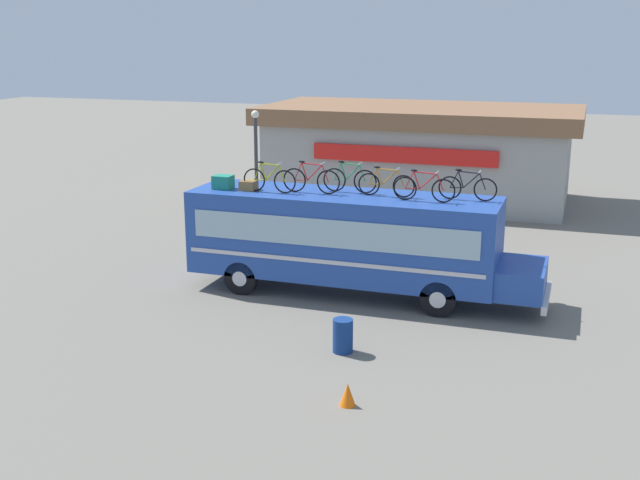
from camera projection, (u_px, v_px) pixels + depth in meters
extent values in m
plane|color=slate|center=(342.00, 292.00, 24.09)|extent=(120.00, 120.00, 0.00)
cube|color=#23479E|center=(343.00, 235.00, 23.63)|extent=(9.26, 2.50, 2.50)
cube|color=#23479E|center=(521.00, 279.00, 22.19)|extent=(1.31, 2.30, 0.83)
cube|color=#99B7C6|center=(330.00, 234.00, 22.38)|extent=(8.52, 0.04, 0.81)
cube|color=#99B7C6|center=(355.00, 215.00, 24.70)|extent=(8.52, 0.04, 0.81)
cube|color=silver|center=(330.00, 262.00, 22.60)|extent=(8.89, 0.03, 0.12)
cube|color=silver|center=(354.00, 241.00, 24.92)|extent=(8.89, 0.03, 0.12)
cube|color=silver|center=(546.00, 298.00, 22.10)|extent=(0.16, 2.37, 0.24)
cylinder|color=black|center=(438.00, 299.00, 21.96)|extent=(1.03, 0.28, 1.03)
cylinder|color=silver|center=(438.00, 299.00, 21.96)|extent=(0.46, 0.30, 0.46)
cylinder|color=black|center=(452.00, 276.00, 23.99)|extent=(1.03, 0.28, 1.03)
cylinder|color=silver|center=(452.00, 276.00, 23.99)|extent=(0.46, 0.30, 0.46)
cylinder|color=black|center=(241.00, 278.00, 23.84)|extent=(1.03, 0.28, 1.03)
cylinder|color=silver|center=(241.00, 278.00, 23.84)|extent=(0.46, 0.30, 0.46)
cylinder|color=black|center=(269.00, 258.00, 25.87)|extent=(1.03, 0.28, 1.03)
cylinder|color=silver|center=(269.00, 258.00, 25.87)|extent=(0.46, 0.30, 0.46)
cube|color=#1E7F66|center=(223.00, 182.00, 24.09)|extent=(0.57, 0.48, 0.41)
cube|color=olive|center=(249.00, 185.00, 23.89)|extent=(0.47, 0.45, 0.29)
torus|color=black|center=(254.00, 180.00, 23.68)|extent=(0.70, 0.04, 0.70)
torus|color=black|center=(285.00, 182.00, 23.37)|extent=(0.70, 0.04, 0.70)
cylinder|color=#B2B20C|center=(263.00, 172.00, 23.52)|extent=(0.19, 0.04, 0.50)
cylinder|color=#B2B20C|center=(272.00, 173.00, 23.43)|extent=(0.46, 0.04, 0.48)
cylinder|color=#B2B20C|center=(270.00, 164.00, 23.39)|extent=(0.59, 0.04, 0.07)
cylinder|color=#B2B20C|center=(260.00, 180.00, 23.62)|extent=(0.38, 0.03, 0.05)
cylinder|color=#B2B20C|center=(257.00, 172.00, 23.58)|extent=(0.24, 0.03, 0.52)
cylinder|color=#B2B20C|center=(282.00, 174.00, 23.34)|extent=(0.21, 0.03, 0.49)
cylinder|color=silver|center=(279.00, 164.00, 23.29)|extent=(0.03, 0.44, 0.03)
ellipsoid|color=black|center=(261.00, 162.00, 23.47)|extent=(0.20, 0.08, 0.06)
torus|color=black|center=(295.00, 180.00, 23.58)|extent=(0.72, 0.04, 0.72)
torus|color=black|center=(328.00, 182.00, 23.24)|extent=(0.72, 0.04, 0.72)
cylinder|color=red|center=(305.00, 172.00, 23.41)|extent=(0.21, 0.04, 0.52)
cylinder|color=red|center=(315.00, 173.00, 23.31)|extent=(0.50, 0.04, 0.50)
cylinder|color=red|center=(312.00, 164.00, 23.27)|extent=(0.64, 0.04, 0.07)
cylinder|color=red|center=(301.00, 180.00, 23.51)|extent=(0.41, 0.03, 0.05)
cylinder|color=red|center=(298.00, 172.00, 23.47)|extent=(0.26, 0.03, 0.54)
cylinder|color=red|center=(325.00, 174.00, 23.21)|extent=(0.22, 0.03, 0.51)
cylinder|color=silver|center=(322.00, 164.00, 23.16)|extent=(0.03, 0.44, 0.03)
ellipsoid|color=black|center=(302.00, 162.00, 23.36)|extent=(0.20, 0.08, 0.06)
torus|color=black|center=(335.00, 180.00, 23.65)|extent=(0.71, 0.04, 0.71)
torus|color=black|center=(365.00, 182.00, 23.36)|extent=(0.71, 0.04, 0.71)
cylinder|color=green|center=(344.00, 171.00, 23.50)|extent=(0.19, 0.04, 0.51)
cylinder|color=green|center=(353.00, 173.00, 23.41)|extent=(0.45, 0.04, 0.49)
cylinder|color=green|center=(351.00, 164.00, 23.37)|extent=(0.58, 0.04, 0.07)
cylinder|color=green|center=(340.00, 180.00, 23.59)|extent=(0.36, 0.03, 0.05)
cylinder|color=green|center=(338.00, 171.00, 23.55)|extent=(0.24, 0.03, 0.53)
cylinder|color=green|center=(362.00, 173.00, 23.32)|extent=(0.20, 0.03, 0.49)
cylinder|color=silver|center=(360.00, 163.00, 23.27)|extent=(0.03, 0.44, 0.03)
ellipsoid|color=black|center=(341.00, 162.00, 23.45)|extent=(0.20, 0.08, 0.06)
torus|color=black|center=(369.00, 184.00, 23.11)|extent=(0.66, 0.04, 0.66)
torus|color=black|center=(404.00, 186.00, 22.79)|extent=(0.66, 0.04, 0.66)
cylinder|color=orange|center=(379.00, 176.00, 22.95)|extent=(0.20, 0.04, 0.47)
cylinder|color=orange|center=(390.00, 177.00, 22.86)|extent=(0.48, 0.04, 0.45)
cylinder|color=orange|center=(387.00, 170.00, 22.83)|extent=(0.63, 0.04, 0.07)
cylinder|color=orange|center=(376.00, 184.00, 23.05)|extent=(0.40, 0.03, 0.05)
cylinder|color=orange|center=(373.00, 176.00, 23.02)|extent=(0.25, 0.03, 0.49)
cylinder|color=orange|center=(401.00, 178.00, 22.76)|extent=(0.22, 0.03, 0.46)
cylinder|color=silver|center=(398.00, 169.00, 22.72)|extent=(0.03, 0.44, 0.03)
ellipsoid|color=black|center=(377.00, 167.00, 22.91)|extent=(0.20, 0.08, 0.06)
torus|color=black|center=(405.00, 188.00, 22.42)|extent=(0.68, 0.04, 0.68)
torus|color=black|center=(443.00, 191.00, 22.07)|extent=(0.68, 0.04, 0.68)
cylinder|color=red|center=(417.00, 180.00, 22.25)|extent=(0.21, 0.04, 0.49)
cylinder|color=red|center=(428.00, 181.00, 22.15)|extent=(0.51, 0.04, 0.47)
cylinder|color=red|center=(425.00, 173.00, 22.11)|extent=(0.66, 0.04, 0.07)
cylinder|color=red|center=(412.00, 188.00, 22.35)|extent=(0.42, 0.03, 0.05)
cylinder|color=red|center=(409.00, 180.00, 22.31)|extent=(0.27, 0.03, 0.51)
cylinder|color=red|center=(440.00, 182.00, 22.04)|extent=(0.23, 0.03, 0.48)
cylinder|color=silver|center=(437.00, 172.00, 22.00)|extent=(0.03, 0.44, 0.03)
ellipsoid|color=black|center=(414.00, 170.00, 22.20)|extent=(0.20, 0.08, 0.06)
torus|color=black|center=(450.00, 188.00, 22.57)|extent=(0.67, 0.04, 0.67)
torus|color=black|center=(485.00, 190.00, 22.26)|extent=(0.67, 0.04, 0.67)
cylinder|color=black|center=(461.00, 179.00, 22.41)|extent=(0.19, 0.04, 0.48)
cylinder|color=black|center=(471.00, 181.00, 22.32)|extent=(0.47, 0.04, 0.46)
cylinder|color=black|center=(469.00, 172.00, 22.29)|extent=(0.61, 0.04, 0.07)
cylinder|color=black|center=(457.00, 188.00, 22.51)|extent=(0.38, 0.03, 0.05)
cylinder|color=black|center=(454.00, 179.00, 22.48)|extent=(0.25, 0.03, 0.50)
cylinder|color=black|center=(483.00, 182.00, 22.23)|extent=(0.21, 0.03, 0.47)
cylinder|color=silver|center=(480.00, 172.00, 22.19)|extent=(0.03, 0.44, 0.03)
ellipsoid|color=black|center=(458.00, 170.00, 22.37)|extent=(0.20, 0.08, 0.06)
cube|color=#9E9E99|center=(419.00, 161.00, 37.31)|extent=(13.50, 6.82, 3.61)
cube|color=brown|center=(421.00, 115.00, 36.75)|extent=(14.58, 7.36, 0.77)
cube|color=red|center=(403.00, 155.00, 33.89)|extent=(8.10, 0.16, 0.70)
cylinder|color=navy|center=(343.00, 336.00, 19.50)|extent=(0.50, 0.50, 0.86)
cone|color=orange|center=(348.00, 394.00, 16.72)|extent=(0.34, 0.34, 0.51)
cylinder|color=#38383D|center=(256.00, 177.00, 30.46)|extent=(0.14, 0.14, 4.61)
sphere|color=#F2EDCC|center=(255.00, 114.00, 29.85)|extent=(0.30, 0.30, 0.30)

